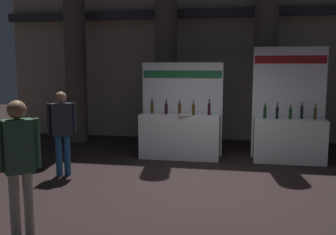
{
  "coord_description": "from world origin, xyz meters",
  "views": [
    {
      "loc": [
        0.58,
        -6.46,
        2.11
      ],
      "look_at": [
        -0.68,
        0.45,
        1.16
      ],
      "focal_mm": 39.98,
      "sensor_mm": 36.0,
      "label": 1
    }
  ],
  "objects": [
    {
      "name": "exhibitor_booth_1",
      "position": [
        1.76,
        2.11,
        0.62
      ],
      "size": [
        1.61,
        0.66,
        2.56
      ],
      "color": "white",
      "rests_on": "ground_plane"
    },
    {
      "name": "visitor_2",
      "position": [
        -2.72,
        0.18,
        0.97
      ],
      "size": [
        0.48,
        0.39,
        1.64
      ],
      "rotation": [
        0.0,
        0.0,
        0.55
      ],
      "color": "navy",
      "rests_on": "ground_plane"
    },
    {
      "name": "exhibitor_booth_0",
      "position": [
        -0.68,
        2.03,
        0.6
      ],
      "size": [
        1.92,
        0.74,
        2.21
      ],
      "color": "white",
      "rests_on": "ground_plane"
    },
    {
      "name": "hall_colonnade",
      "position": [
        0.0,
        4.23,
        3.22
      ],
      "size": [
        12.58,
        1.43,
        6.53
      ],
      "color": "tan",
      "rests_on": "ground_plane"
    },
    {
      "name": "visitor_1",
      "position": [
        -2.0,
        -2.41,
        1.01
      ],
      "size": [
        0.4,
        0.39,
        1.71
      ],
      "rotation": [
        0.0,
        0.0,
        0.72
      ],
      "color": "#ADA393",
      "rests_on": "ground_plane"
    },
    {
      "name": "ground_plane",
      "position": [
        0.0,
        0.0,
        0.0
      ],
      "size": [
        25.16,
        25.16,
        0.0
      ],
      "primitive_type": "plane",
      "color": "black"
    },
    {
      "name": "trash_bin",
      "position": [
        -3.61,
        0.54,
        0.34
      ],
      "size": [
        0.38,
        0.38,
        0.68
      ],
      "color": "#38383D",
      "rests_on": "ground_plane"
    }
  ]
}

